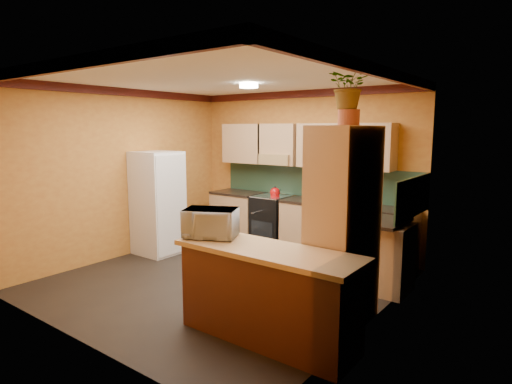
{
  "coord_description": "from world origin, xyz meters",
  "views": [
    {
      "loc": [
        3.74,
        -4.21,
        2.07
      ],
      "look_at": [
        0.24,
        0.45,
        1.2
      ],
      "focal_mm": 30.0,
      "sensor_mm": 36.0,
      "label": 1
    }
  ],
  "objects_px": {
    "stove": "(272,222)",
    "breakfast_bar": "(267,297)",
    "pantry": "(343,227)",
    "base_cabinets_back": "(303,228)",
    "fridge": "(158,203)",
    "microwave": "(211,223)"
  },
  "relations": [
    {
      "from": "stove",
      "to": "pantry",
      "type": "xyz_separation_m",
      "value": [
        2.28,
        -1.98,
        0.59
      ]
    },
    {
      "from": "microwave",
      "to": "fridge",
      "type": "bearing_deg",
      "value": 124.52
    },
    {
      "from": "breakfast_bar",
      "to": "microwave",
      "type": "xyz_separation_m",
      "value": [
        -0.74,
        0.0,
        0.64
      ]
    },
    {
      "from": "pantry",
      "to": "microwave",
      "type": "height_order",
      "value": "pantry"
    },
    {
      "from": "breakfast_bar",
      "to": "fridge",
      "type": "bearing_deg",
      "value": 157.01
    },
    {
      "from": "base_cabinets_back",
      "to": "stove",
      "type": "xyz_separation_m",
      "value": [
        -0.62,
        -0.0,
        0.02
      ]
    },
    {
      "from": "pantry",
      "to": "breakfast_bar",
      "type": "xyz_separation_m",
      "value": [
        -0.41,
        -0.79,
        -0.61
      ]
    },
    {
      "from": "stove",
      "to": "pantry",
      "type": "relative_size",
      "value": 0.43
    },
    {
      "from": "fridge",
      "to": "microwave",
      "type": "height_order",
      "value": "fridge"
    },
    {
      "from": "stove",
      "to": "fridge",
      "type": "bearing_deg",
      "value": -133.06
    },
    {
      "from": "base_cabinets_back",
      "to": "microwave",
      "type": "xyz_separation_m",
      "value": [
        0.5,
        -2.76,
        0.64
      ]
    },
    {
      "from": "stove",
      "to": "microwave",
      "type": "bearing_deg",
      "value": -67.82
    },
    {
      "from": "stove",
      "to": "microwave",
      "type": "xyz_separation_m",
      "value": [
        1.13,
        -2.76,
        0.63
      ]
    },
    {
      "from": "pantry",
      "to": "base_cabinets_back",
      "type": "bearing_deg",
      "value": 129.94
    },
    {
      "from": "microwave",
      "to": "stove",
      "type": "bearing_deg",
      "value": 85.63
    },
    {
      "from": "stove",
      "to": "breakfast_bar",
      "type": "height_order",
      "value": "stove"
    },
    {
      "from": "base_cabinets_back",
      "to": "breakfast_bar",
      "type": "distance_m",
      "value": 3.03
    },
    {
      "from": "breakfast_bar",
      "to": "pantry",
      "type": "bearing_deg",
      "value": 62.3
    },
    {
      "from": "base_cabinets_back",
      "to": "stove",
      "type": "distance_m",
      "value": 0.63
    },
    {
      "from": "stove",
      "to": "fridge",
      "type": "height_order",
      "value": "fridge"
    },
    {
      "from": "base_cabinets_back",
      "to": "microwave",
      "type": "bearing_deg",
      "value": -79.7
    },
    {
      "from": "stove",
      "to": "breakfast_bar",
      "type": "xyz_separation_m",
      "value": [
        1.87,
        -2.76,
        -0.02
      ]
    }
  ]
}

